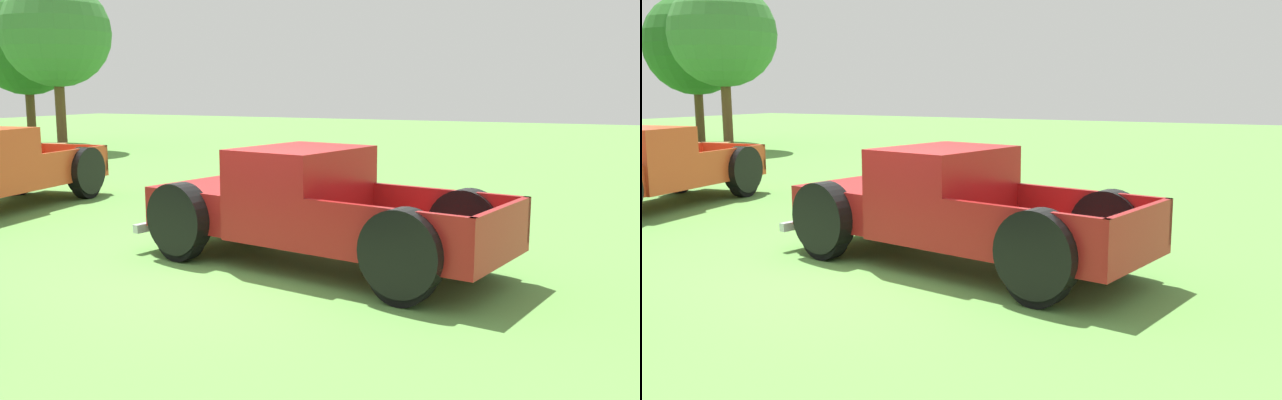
% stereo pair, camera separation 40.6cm
% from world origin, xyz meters
% --- Properties ---
extents(ground_plane, '(80.00, 80.00, 0.00)m').
position_xyz_m(ground_plane, '(0.00, 0.00, 0.00)').
color(ground_plane, '#5B9342').
extents(pickup_truck_foreground, '(2.71, 5.40, 1.58)m').
position_xyz_m(pickup_truck_foreground, '(0.96, -0.48, 0.75)').
color(pickup_truck_foreground, maroon).
rests_on(pickup_truck_foreground, ground_plane).
extents(picnic_table, '(2.25, 2.32, 0.78)m').
position_xyz_m(picnic_table, '(6.71, 11.00, 0.49)').
color(picnic_table, olive).
rests_on(picnic_table, ground_plane).
extents(oak_tree_east, '(4.21, 4.21, 6.23)m').
position_xyz_m(oak_tree_east, '(13.68, 18.79, 4.11)').
color(oak_tree_east, brown).
rests_on(oak_tree_east, ground_plane).
extents(oak_tree_center, '(3.90, 3.90, 6.25)m').
position_xyz_m(oak_tree_center, '(11.70, 15.02, 4.28)').
color(oak_tree_center, brown).
rests_on(oak_tree_center, ground_plane).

